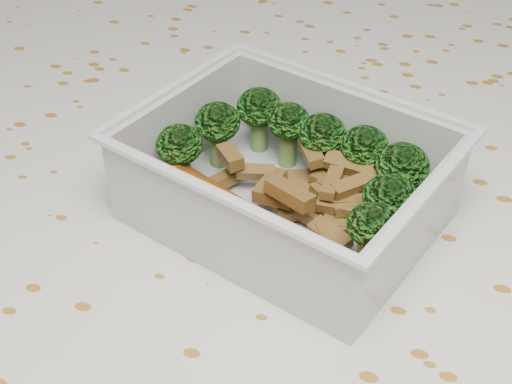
# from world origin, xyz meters

# --- Properties ---
(dining_table) EXTENTS (1.40, 0.90, 0.75)m
(dining_table) POSITION_xyz_m (0.00, 0.00, 0.67)
(dining_table) COLOR brown
(dining_table) RESTS_ON ground
(tablecloth) EXTENTS (1.46, 0.96, 0.19)m
(tablecloth) POSITION_xyz_m (0.00, 0.00, 0.72)
(tablecloth) COLOR silver
(tablecloth) RESTS_ON dining_table
(lunch_container) EXTENTS (0.21, 0.19, 0.06)m
(lunch_container) POSITION_xyz_m (0.01, 0.02, 0.78)
(lunch_container) COLOR silver
(lunch_container) RESTS_ON tablecloth
(broccoli_florets) EXTENTS (0.16, 0.12, 0.05)m
(broccoli_florets) POSITION_xyz_m (0.02, 0.04, 0.79)
(broccoli_florets) COLOR #608C3F
(broccoli_florets) RESTS_ON lunch_container
(meat_pile) EXTENTS (0.11, 0.08, 0.03)m
(meat_pile) POSITION_xyz_m (0.03, 0.03, 0.77)
(meat_pile) COLOR olive
(meat_pile) RESTS_ON lunch_container
(sausage) EXTENTS (0.14, 0.08, 0.02)m
(sausage) POSITION_xyz_m (0.00, -0.02, 0.77)
(sausage) COLOR #D05712
(sausage) RESTS_ON lunch_container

